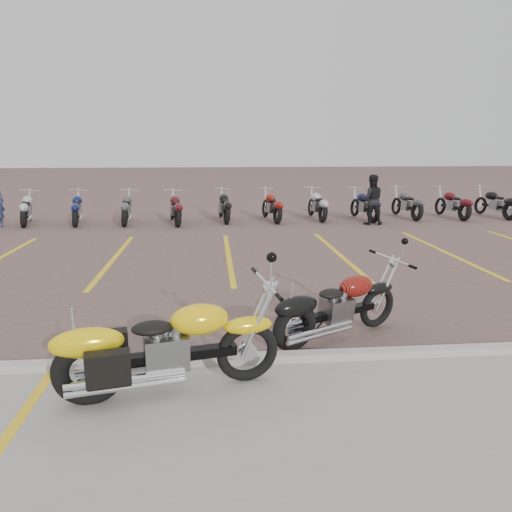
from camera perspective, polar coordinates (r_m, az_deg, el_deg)
The scene contains 8 objects.
ground at distance 8.14m, azimuth -2.13°, elevation -6.27°, with size 100.00×100.00×0.00m, color brown.
concrete_apron at distance 4.16m, azimuth 1.55°, elevation -26.79°, with size 60.00×5.00×0.01m, color #9E9B93.
curb at distance 6.26m, azimuth -1.15°, elevation -11.71°, with size 60.00×0.18×0.12m, color #ADAAA3.
parking_stripes at distance 11.99m, azimuth -3.15°, elevation -0.03°, with size 38.00×5.50×0.01m, color gold, non-canonical shape.
yellow_cruiser at distance 5.50m, azimuth -10.38°, elevation -10.59°, with size 2.39×0.65×1.00m.
flame_cruiser at distance 6.94m, azimuth 8.86°, elevation -6.02°, with size 1.96×1.11×0.88m.
person_b at distance 17.07m, azimuth 13.04°, elevation 6.29°, with size 0.80×0.63×1.65m, color black.
bg_bike_row at distance 17.30m, azimuth -1.03°, elevation 5.78°, with size 22.37×2.07×1.10m.
Camera 1 is at (-0.39, -7.68, 2.65)m, focal length 35.00 mm.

